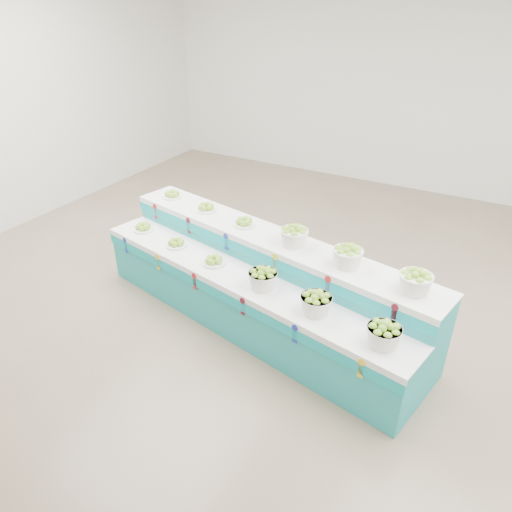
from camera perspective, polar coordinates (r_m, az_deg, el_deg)
name	(u,v)px	position (r m, az deg, el deg)	size (l,w,h in m)	color
ground	(283,313)	(5.92, 3.24, -6.80)	(10.00, 10.00, 0.00)	#715D4D
back_wall	(408,81)	(9.65, 17.71, 19.29)	(10.00, 10.00, 0.00)	silver
display_stand	(256,283)	(5.52, 0.00, -3.25)	(4.22, 1.09, 1.02)	teal
plate_lower_left	(143,227)	(6.39, -13.37, 3.41)	(0.26, 0.26, 0.10)	white
plate_lower_mid	(176,242)	(5.91, -9.55, 1.61)	(0.26, 0.26, 0.10)	white
plate_lower_right	(214,260)	(5.47, -5.10, -0.49)	(0.26, 0.26, 0.10)	white
basket_lower_left	(263,278)	(5.00, 0.82, -2.66)	(0.31, 0.31, 0.23)	silver
basket_lower_mid	(316,303)	(4.66, 7.20, -5.56)	(0.31, 0.31, 0.23)	silver
basket_lower_right	(384,334)	(4.39, 15.06, -9.00)	(0.31, 0.31, 0.23)	silver
plate_upper_left	(172,194)	(6.55, -10.02, 7.32)	(0.26, 0.26, 0.10)	white
plate_upper_mid	(206,207)	(6.09, -6.02, 5.85)	(0.26, 0.26, 0.10)	white
plate_upper_right	(244,222)	(5.66, -1.44, 4.13)	(0.26, 0.26, 0.10)	white
basket_upper_left	(294,236)	(5.21, 4.59, 2.45)	(0.31, 0.31, 0.23)	silver
basket_upper_mid	(348,256)	(4.89, 10.93, 0.03)	(0.31, 0.31, 0.23)	silver
basket_upper_right	(415,281)	(4.63, 18.56, -2.88)	(0.31, 0.31, 0.23)	silver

